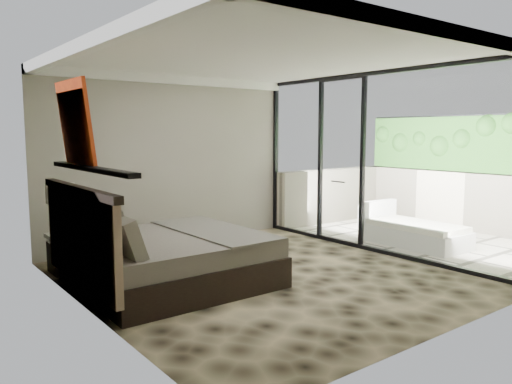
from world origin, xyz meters
TOP-DOWN VIEW (x-y plane):
  - floor at (0.00, 0.00)m, footprint 5.00×5.00m
  - ceiling at (0.00, 0.00)m, footprint 4.50×5.00m
  - back_wall at (0.00, 2.49)m, footprint 4.50×0.02m
  - left_wall at (-2.24, 0.00)m, footprint 0.02×5.00m
  - glass_wall at (2.25, 0.00)m, footprint 0.08×5.00m
  - terrace_slab at (3.75, 0.00)m, footprint 3.00×5.00m
  - parapet_far at (5.10, 0.00)m, footprint 0.30×5.00m
  - foliage_hedge at (5.10, 0.00)m, footprint 0.36×4.60m
  - picture_ledge at (-2.18, 0.10)m, footprint 0.12×2.20m
  - bed at (-1.21, 0.45)m, footprint 2.23×2.15m
  - nightstand at (-1.96, 1.77)m, footprint 0.57×0.57m
  - table_lamp at (-2.02, 1.77)m, footprint 0.37×0.37m
  - abstract_canvas at (-2.19, 0.48)m, footprint 0.13×0.90m
  - framed_print at (-2.14, 0.49)m, footprint 0.11×0.50m
  - ottoman at (3.82, 1.35)m, footprint 0.60×0.60m
  - lounger at (3.14, -0.04)m, footprint 0.88×1.71m

SIDE VIEW (x-z plane):
  - terrace_slab at x=3.75m, z-range -0.12..0.00m
  - floor at x=0.00m, z-range 0.00..0.00m
  - lounger at x=3.14m, z-range -0.13..0.54m
  - ottoman at x=3.82m, z-range 0.00..0.46m
  - nightstand at x=-1.96m, z-range 0.00..0.47m
  - bed at x=-1.21m, z-range -0.26..0.98m
  - parapet_far at x=5.10m, z-range 0.00..1.10m
  - table_lamp at x=-2.02m, z-range 0.61..1.29m
  - back_wall at x=0.00m, z-range 0.00..2.80m
  - left_wall at x=-2.24m, z-range 0.00..2.80m
  - glass_wall at x=2.25m, z-range 0.00..2.80m
  - picture_ledge at x=-2.18m, z-range 1.48..1.52m
  - foliage_hedge at x=5.10m, z-range 1.10..2.20m
  - framed_print at x=-2.14m, z-range 1.53..2.12m
  - abstract_canvas at x=-2.19m, z-range 1.53..2.42m
  - ceiling at x=0.00m, z-range 2.78..2.80m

